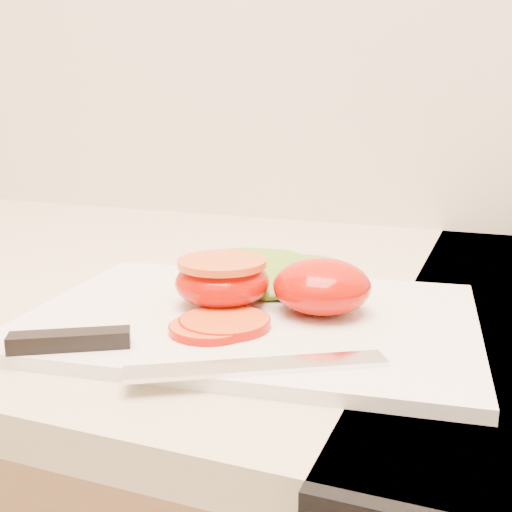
% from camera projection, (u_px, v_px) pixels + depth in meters
% --- Properties ---
extents(cutting_board, '(0.38, 0.29, 0.01)m').
position_uv_depth(cutting_board, '(251.00, 319.00, 0.52)').
color(cutting_board, white).
rests_on(cutting_board, counter).
extents(tomato_half_dome, '(0.08, 0.08, 0.04)m').
position_uv_depth(tomato_half_dome, '(322.00, 286.00, 0.51)').
color(tomato_half_dome, '#CC0400').
rests_on(tomato_half_dome, cutting_board).
extents(tomato_half_cut, '(0.08, 0.08, 0.04)m').
position_uv_depth(tomato_half_cut, '(222.00, 280.00, 0.53)').
color(tomato_half_cut, '#CC0400').
rests_on(tomato_half_cut, cutting_board).
extents(tomato_slice_0, '(0.07, 0.07, 0.01)m').
position_uv_depth(tomato_slice_0, '(225.00, 323.00, 0.48)').
color(tomato_slice_0, orange).
rests_on(tomato_slice_0, cutting_board).
extents(tomato_slice_1, '(0.06, 0.06, 0.01)m').
position_uv_depth(tomato_slice_1, '(210.00, 328.00, 0.47)').
color(tomato_slice_1, orange).
rests_on(tomato_slice_1, cutting_board).
extents(lettuce_leaf_0, '(0.15, 0.11, 0.03)m').
position_uv_depth(lettuce_leaf_0, '(257.00, 273.00, 0.59)').
color(lettuce_leaf_0, olive).
rests_on(lettuce_leaf_0, cutting_board).
extents(lettuce_leaf_1, '(0.13, 0.11, 0.02)m').
position_uv_depth(lettuce_leaf_1, '(305.00, 276.00, 0.58)').
color(lettuce_leaf_1, olive).
rests_on(lettuce_leaf_1, cutting_board).
extents(knife, '(0.25, 0.11, 0.01)m').
position_uv_depth(knife, '(140.00, 350.00, 0.43)').
color(knife, silver).
rests_on(knife, cutting_board).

